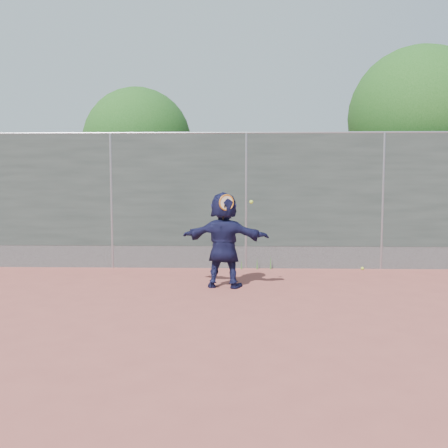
{
  "coord_description": "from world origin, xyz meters",
  "views": [
    {
      "loc": [
        -0.17,
        -7.54,
        2.01
      ],
      "look_at": [
        -0.43,
        1.55,
        1.17
      ],
      "focal_mm": 40.0,
      "sensor_mm": 36.0,
      "label": 1
    }
  ],
  "objects": [
    {
      "name": "tree_right",
      "position": [
        4.68,
        5.75,
        3.49
      ],
      "size": [
        3.78,
        3.6,
        5.39
      ],
      "color": "#382314",
      "rests_on": "ground"
    },
    {
      "name": "ball_ground",
      "position": [
        2.56,
        3.35,
        0.03
      ],
      "size": [
        0.07,
        0.07,
        0.07
      ],
      "primitive_type": "sphere",
      "color": "#AFD12E",
      "rests_on": "ground"
    },
    {
      "name": "tree_left",
      "position": [
        -2.85,
        6.55,
        2.94
      ],
      "size": [
        3.15,
        3.0,
        4.53
      ],
      "color": "#382314",
      "rests_on": "ground"
    },
    {
      "name": "player",
      "position": [
        -0.43,
        1.55,
        0.88
      ],
      "size": [
        1.69,
        0.77,
        1.76
      ],
      "primitive_type": "imported",
      "rotation": [
        0.0,
        0.0,
        2.98
      ],
      "color": "#15173C",
      "rests_on": "ground"
    },
    {
      "name": "swing_action",
      "position": [
        -0.34,
        1.35,
        1.56
      ],
      "size": [
        0.61,
        0.16,
        0.51
      ],
      "color": "#CA6B13",
      "rests_on": "ground"
    },
    {
      "name": "weed_clump",
      "position": [
        0.29,
        3.38,
        0.13
      ],
      "size": [
        0.68,
        0.07,
        0.3
      ],
      "color": "#387226",
      "rests_on": "ground"
    },
    {
      "name": "ground",
      "position": [
        0.0,
        0.0,
        0.0
      ],
      "size": [
        80.0,
        80.0,
        0.0
      ],
      "primitive_type": "plane",
      "color": "#9E4C42",
      "rests_on": "ground"
    },
    {
      "name": "fence",
      "position": [
        -0.0,
        3.5,
        1.58
      ],
      "size": [
        20.0,
        0.06,
        3.03
      ],
      "color": "#38423D",
      "rests_on": "ground"
    }
  ]
}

